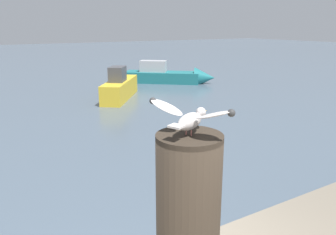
# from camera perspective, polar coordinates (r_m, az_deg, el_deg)

# --- Properties ---
(mooring_post) EXTENTS (0.42, 0.42, 0.97)m
(mooring_post) POSITION_cam_1_polar(r_m,az_deg,el_deg) (2.25, 3.42, -14.68)
(mooring_post) COLOR #382D23
(mooring_post) RESTS_ON harbor_quay
(seagull) EXTENTS (0.38, 0.55, 0.20)m
(seagull) POSITION_cam_1_polar(r_m,az_deg,el_deg) (2.03, 3.74, 0.11)
(seagull) COLOR #C66C60
(seagull) RESTS_ON mooring_post
(boat_yellow) EXTENTS (3.13, 3.75, 1.45)m
(boat_yellow) POSITION_cam_1_polar(r_m,az_deg,el_deg) (15.47, -7.83, 5.17)
(boat_yellow) COLOR yellow
(boat_yellow) RESTS_ON ground_plane
(boat_teal) EXTENTS (4.59, 4.14, 1.45)m
(boat_teal) POSITION_cam_1_polar(r_m,az_deg,el_deg) (19.25, 0.74, 6.97)
(boat_teal) COLOR #1E7075
(boat_teal) RESTS_ON ground_plane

